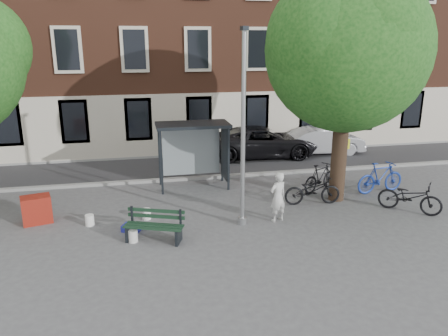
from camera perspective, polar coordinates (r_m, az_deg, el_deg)
name	(u,v)px	position (r m, az deg, el deg)	size (l,w,h in m)	color
ground	(242,224)	(14.26, 2.36, -7.32)	(90.00, 90.00, 0.00)	#4C4C4F
road	(206,166)	(20.72, -2.38, 0.32)	(40.00, 4.00, 0.01)	#28282B
curb_near	(214,177)	(18.82, -1.37, -1.16)	(40.00, 0.25, 0.12)	gray
curb_far	(199,154)	(22.61, -3.23, 1.82)	(40.00, 0.25, 0.12)	gray
building_row	(186,16)	(25.88, -4.93, 19.12)	(30.00, 8.00, 14.00)	brown
lamppost	(243,140)	(13.39, 2.50, 3.66)	(0.28, 0.35, 6.11)	#9EA0A3
tree_right	(350,43)	(15.80, 16.09, 15.36)	(5.76, 5.60, 8.20)	black
bus_shelter	(202,140)	(17.38, -2.84, 3.69)	(2.85, 1.45, 2.62)	#1E2328
painter	(278,197)	(14.30, 7.05, -3.77)	(0.61, 0.40, 1.67)	silver
bench	(154,227)	(13.16, -9.09, -7.65)	(1.83, 1.15, 0.90)	#1E2328
bike_a	(312,190)	(16.04, 11.47, -2.85)	(0.71, 2.04, 1.07)	black
bike_b	(380,177)	(17.95, 19.75, -1.17)	(0.58, 2.05, 1.23)	navy
bike_c	(410,197)	(16.32, 23.11, -3.48)	(0.73, 2.10, 1.10)	black
bike_d	(320,177)	(17.52, 12.46, -1.19)	(0.52, 1.86, 1.12)	black
car_dark	(263,142)	(22.30, 5.07, 3.45)	(2.55, 5.53, 1.54)	black
car_silver	(323,141)	(23.32, 12.81, 3.50)	(1.48, 4.24, 1.40)	#A8AAB0
red_stand	(37,210)	(15.44, -23.28, -5.01)	(0.90, 0.60, 0.90)	maroon
blue_crate	(132,228)	(14.03, -11.97, -7.64)	(0.55, 0.40, 0.20)	#212499
bucket_a	(90,220)	(14.72, -17.14, -6.54)	(0.28, 0.28, 0.36)	white
bucket_b	(147,214)	(14.78, -10.07, -5.93)	(0.28, 0.28, 0.36)	white
bucket_c	(133,236)	(13.27, -11.80, -8.71)	(0.28, 0.28, 0.36)	silver
notice_sign	(346,152)	(18.47, 15.64, 2.08)	(0.32, 0.10, 1.88)	#9EA0A3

